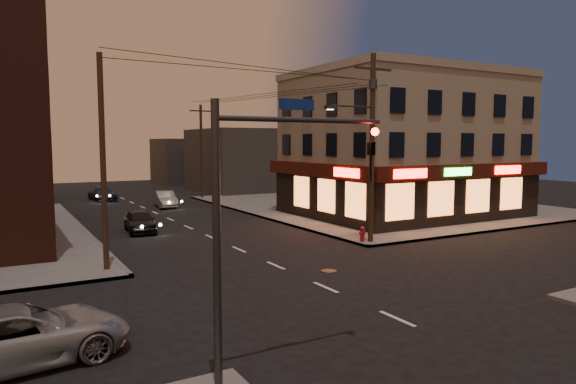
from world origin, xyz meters
TOP-DOWN VIEW (x-y plane):
  - ground at (0.00, 0.00)m, footprint 120.00×120.00m
  - sidewalk_ne at (18.00, 19.00)m, footprint 24.00×28.00m
  - pizza_building at (15.93, 13.43)m, footprint 15.85×12.85m
  - bg_building_ne_a at (14.00, 38.00)m, footprint 10.00×12.00m
  - bg_building_ne_b at (12.00, 52.00)m, footprint 8.00×8.00m
  - utility_pole_main at (6.68, 5.80)m, footprint 4.20×0.44m
  - utility_pole_far at (6.80, 32.00)m, footprint 0.26×0.26m
  - utility_pole_west at (-6.80, 6.50)m, footprint 0.24×0.24m
  - traffic_signal at (-5.57, -5.60)m, footprint 4.49×0.32m
  - suv_cross at (-10.37, -1.92)m, footprint 5.54×3.08m
  - sedan_near at (-3.14, 15.81)m, footprint 1.98×4.17m
  - sedan_mid at (1.70, 27.09)m, footprint 1.94×4.33m
  - sedan_far at (-2.01, 35.30)m, footprint 2.37×4.67m
  - fire_hydrant at (6.40, 6.00)m, footprint 0.36×0.36m

SIDE VIEW (x-z plane):
  - ground at x=0.00m, z-range 0.00..0.00m
  - sidewalk_ne at x=18.00m, z-range 0.00..0.15m
  - fire_hydrant at x=6.40m, z-range 0.19..1.01m
  - sedan_far at x=-2.01m, z-range 0.00..1.30m
  - sedan_near at x=-3.14m, z-range 0.00..1.38m
  - sedan_mid at x=1.70m, z-range 0.00..1.38m
  - suv_cross at x=-10.37m, z-range 0.00..1.47m
  - bg_building_ne_b at x=12.00m, z-range 0.00..6.00m
  - bg_building_ne_a at x=14.00m, z-range 0.00..7.00m
  - traffic_signal at x=-5.57m, z-range 0.92..7.39m
  - utility_pole_far at x=6.80m, z-range 0.15..9.15m
  - utility_pole_west at x=-6.80m, z-range 0.15..9.15m
  - pizza_building at x=15.93m, z-range 0.10..10.60m
  - utility_pole_main at x=6.68m, z-range 0.76..10.76m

